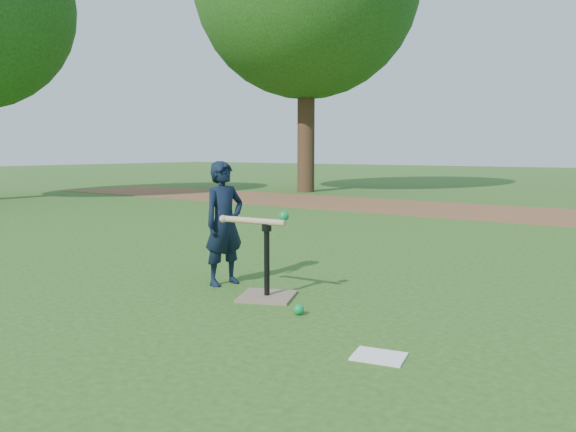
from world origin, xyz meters
The scene contains 7 objects.
ground centered at (0.00, 0.00, 0.00)m, with size 80.00×80.00×0.00m, color #285116.
dirt_strip centered at (0.00, 7.50, 0.01)m, with size 24.00×3.00×0.01m, color brown.
child centered at (-0.25, 0.02, 0.56)m, with size 0.41×0.27×1.11m, color black.
wiffle_ball_ground centered at (0.84, -0.38, 0.04)m, with size 0.08×0.08×0.08m, color #0C8B3F.
clipboard centered at (1.71, -0.81, 0.01)m, with size 0.30×0.23×0.01m, color white.
batting_tee centered at (0.35, -0.13, 0.11)m, with size 0.56×0.56×0.61m.
swing_action centered at (0.25, -0.14, 0.64)m, with size 0.63×0.18×0.12m.
Camera 1 is at (3.11, -3.71, 1.21)m, focal length 35.00 mm.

